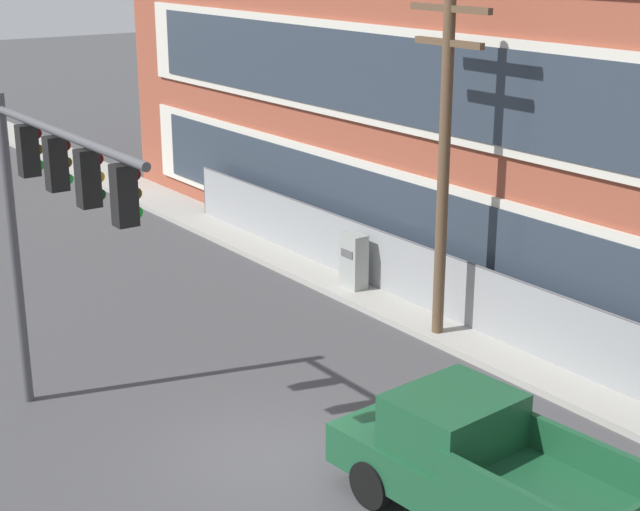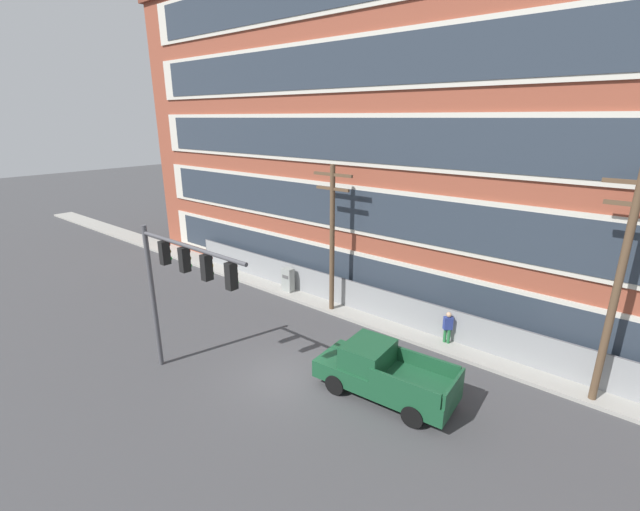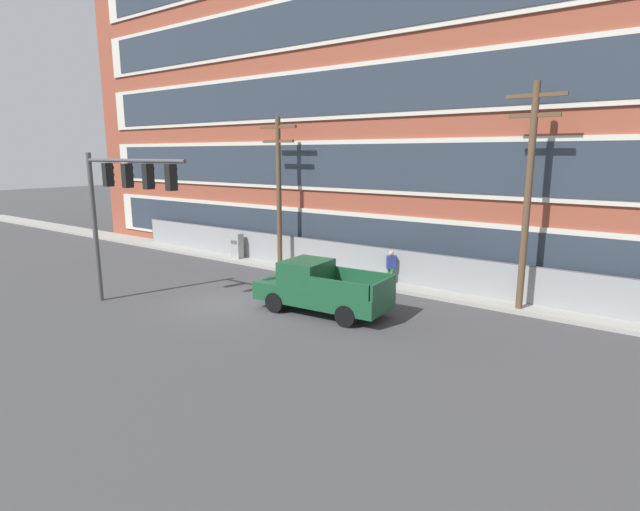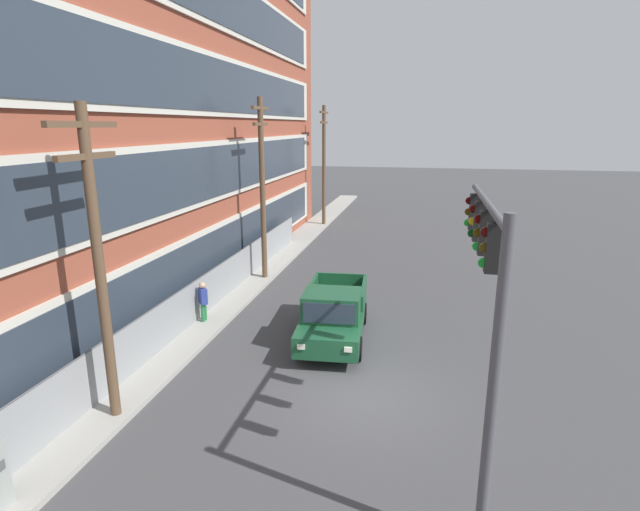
# 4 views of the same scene
# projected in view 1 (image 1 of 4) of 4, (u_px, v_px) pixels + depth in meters

# --- Properties ---
(ground_plane) EXTENTS (160.00, 160.00, 0.00)m
(ground_plane) POSITION_uv_depth(u_px,v_px,m) (272.00, 457.00, 17.40)
(ground_plane) COLOR #424244
(sidewalk_building_side) EXTENTS (80.00, 1.79, 0.16)m
(sidewalk_building_side) POSITION_uv_depth(u_px,v_px,m) (529.00, 363.00, 21.06)
(sidewalk_building_side) COLOR #9E9B93
(sidewalk_building_side) RESTS_ON ground
(chain_link_fence) EXTENTS (32.53, 0.06, 1.73)m
(chain_link_fence) POSITION_uv_depth(u_px,v_px,m) (604.00, 351.00, 19.68)
(chain_link_fence) COLOR gray
(chain_link_fence) RESTS_ON ground
(traffic_signal_mast) EXTENTS (6.04, 0.43, 6.13)m
(traffic_signal_mast) POSITION_uv_depth(u_px,v_px,m) (48.00, 198.00, 16.57)
(traffic_signal_mast) COLOR #4C4C51
(traffic_signal_mast) RESTS_ON ground
(pickup_truck_dark_green) EXTENTS (5.44, 2.45, 1.99)m
(pickup_truck_dark_green) POSITION_uv_depth(u_px,v_px,m) (481.00, 470.00, 15.13)
(pickup_truck_dark_green) COLOR #194C2D
(pickup_truck_dark_green) RESTS_ON ground
(utility_pole_near_corner) EXTENTS (2.35, 0.26, 7.90)m
(utility_pole_near_corner) POSITION_uv_depth(u_px,v_px,m) (444.00, 151.00, 21.29)
(utility_pole_near_corner) COLOR brown
(utility_pole_near_corner) RESTS_ON ground
(electrical_cabinet) EXTENTS (0.68, 0.46, 1.59)m
(electrical_cabinet) POSITION_uv_depth(u_px,v_px,m) (354.00, 264.00, 25.29)
(electrical_cabinet) COLOR #939993
(electrical_cabinet) RESTS_ON ground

